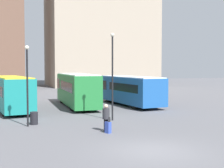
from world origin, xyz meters
TOP-DOWN VIEW (x-y plane):
  - ground_plane at (0.00, 0.00)m, footprint 160.00×160.00m
  - building_block_right at (13.28, 50.66)m, footprint 21.48×14.54m
  - bus_0 at (-5.76, 16.04)m, footprint 3.57×9.35m
  - bus_1 at (0.43, 17.37)m, footprint 2.79×10.54m
  - bus_2 at (5.75, 16.48)m, footprint 3.40×9.93m
  - traveler at (-0.67, 4.87)m, footprint 0.56×0.56m
  - suitcase at (-0.72, 4.35)m, footprint 0.35×0.41m
  - lamp_post_0 at (1.00, 8.39)m, footprint 0.28×0.28m
  - lamp_post_1 at (-4.96, 8.04)m, footprint 0.28×0.28m
  - trash_bin at (-4.52, 8.60)m, footprint 0.52×0.52m

SIDE VIEW (x-z plane):
  - ground_plane at x=0.00m, z-range 0.00..0.00m
  - suitcase at x=-0.72m, z-range -0.14..0.82m
  - trash_bin at x=-4.52m, z-range 0.00..0.85m
  - traveler at x=-0.67m, z-range 0.15..1.80m
  - bus_2 at x=5.75m, z-range 0.13..3.04m
  - bus_0 at x=-5.76m, z-range 0.12..3.14m
  - bus_1 at x=0.43m, z-range 0.14..3.32m
  - lamp_post_1 at x=-4.96m, z-range 0.49..5.73m
  - lamp_post_0 at x=1.00m, z-range 0.51..6.80m
  - building_block_right at x=13.28m, z-range 0.00..33.04m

